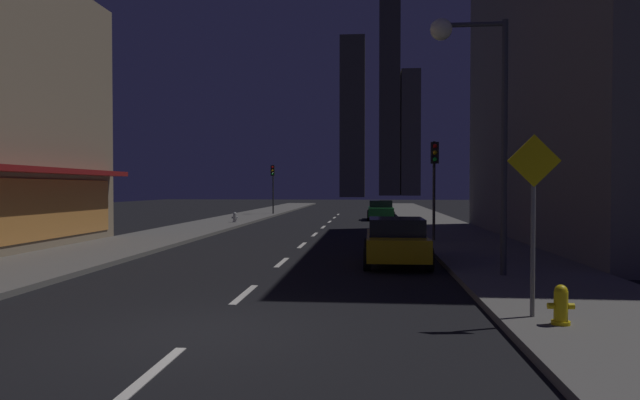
{
  "coord_description": "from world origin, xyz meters",
  "views": [
    {
      "loc": [
        2.78,
        -8.7,
        2.39
      ],
      "look_at": [
        0.0,
        21.83,
        1.69
      ],
      "focal_mm": 30.61,
      "sensor_mm": 36.0,
      "label": 1
    }
  ],
  "objects_px": {
    "traffic_light_far_left": "(273,178)",
    "street_lamp_right": "(472,83)",
    "fire_hydrant_yellow_near": "(561,306)",
    "fire_hydrant_far_left": "(235,218)",
    "car_parked_far": "(381,210)",
    "traffic_light_near_right": "(434,169)",
    "car_parked_near": "(396,241)",
    "pedestrian_crossing_sign": "(533,209)"
  },
  "relations": [
    {
      "from": "fire_hydrant_yellow_near",
      "to": "street_lamp_right",
      "type": "height_order",
      "value": "street_lamp_right"
    },
    {
      "from": "fire_hydrant_yellow_near",
      "to": "traffic_light_far_left",
      "type": "distance_m",
      "value": 38.86
    },
    {
      "from": "fire_hydrant_far_left",
      "to": "street_lamp_right",
      "type": "xyz_separation_m",
      "value": [
        11.28,
        -20.24,
        4.61
      ]
    },
    {
      "from": "traffic_light_far_left",
      "to": "fire_hydrant_yellow_near",
      "type": "bearing_deg",
      "value": -72.9
    },
    {
      "from": "car_parked_near",
      "to": "pedestrian_crossing_sign",
      "type": "bearing_deg",
      "value": -74.74
    },
    {
      "from": "traffic_light_far_left",
      "to": "pedestrian_crossing_sign",
      "type": "height_order",
      "value": "traffic_light_far_left"
    },
    {
      "from": "car_parked_near",
      "to": "fire_hydrant_far_left",
      "type": "bearing_deg",
      "value": 118.49
    },
    {
      "from": "traffic_light_far_left",
      "to": "pedestrian_crossing_sign",
      "type": "relative_size",
      "value": 1.33
    },
    {
      "from": "traffic_light_near_right",
      "to": "pedestrian_crossing_sign",
      "type": "bearing_deg",
      "value": -89.58
    },
    {
      "from": "fire_hydrant_far_left",
      "to": "traffic_light_near_right",
      "type": "height_order",
      "value": "traffic_light_near_right"
    },
    {
      "from": "car_parked_near",
      "to": "pedestrian_crossing_sign",
      "type": "xyz_separation_m",
      "value": [
        2.0,
        -7.33,
        1.28
      ]
    },
    {
      "from": "pedestrian_crossing_sign",
      "to": "fire_hydrant_far_left",
      "type": "bearing_deg",
      "value": 114.85
    },
    {
      "from": "car_parked_near",
      "to": "fire_hydrant_far_left",
      "type": "height_order",
      "value": "car_parked_near"
    },
    {
      "from": "pedestrian_crossing_sign",
      "to": "car_parked_near",
      "type": "bearing_deg",
      "value": 105.26
    },
    {
      "from": "traffic_light_near_right",
      "to": "traffic_light_far_left",
      "type": "xyz_separation_m",
      "value": [
        -11.0,
        22.93,
        0.0
      ]
    },
    {
      "from": "fire_hydrant_yellow_near",
      "to": "traffic_light_near_right",
      "type": "relative_size",
      "value": 0.16
    },
    {
      "from": "traffic_light_far_left",
      "to": "traffic_light_near_right",
      "type": "bearing_deg",
      "value": -64.38
    },
    {
      "from": "traffic_light_far_left",
      "to": "pedestrian_crossing_sign",
      "type": "bearing_deg",
      "value": -73.1
    },
    {
      "from": "fire_hydrant_far_left",
      "to": "pedestrian_crossing_sign",
      "type": "bearing_deg",
      "value": -65.15
    },
    {
      "from": "car_parked_near",
      "to": "street_lamp_right",
      "type": "height_order",
      "value": "street_lamp_right"
    },
    {
      "from": "fire_hydrant_yellow_near",
      "to": "traffic_light_far_left",
      "type": "height_order",
      "value": "traffic_light_far_left"
    },
    {
      "from": "traffic_light_near_right",
      "to": "traffic_light_far_left",
      "type": "relative_size",
      "value": 1.0
    },
    {
      "from": "traffic_light_near_right",
      "to": "fire_hydrant_far_left",
      "type": "bearing_deg",
      "value": 135.41
    },
    {
      "from": "fire_hydrant_yellow_near",
      "to": "fire_hydrant_far_left",
      "type": "distance_m",
      "value": 27.96
    },
    {
      "from": "fire_hydrant_far_left",
      "to": "street_lamp_right",
      "type": "relative_size",
      "value": 0.1
    },
    {
      "from": "traffic_light_far_left",
      "to": "street_lamp_right",
      "type": "bearing_deg",
      "value": -71.19
    },
    {
      "from": "traffic_light_near_right",
      "to": "pedestrian_crossing_sign",
      "type": "height_order",
      "value": "traffic_light_near_right"
    },
    {
      "from": "fire_hydrant_far_left",
      "to": "traffic_light_near_right",
      "type": "relative_size",
      "value": 0.16
    },
    {
      "from": "traffic_light_far_left",
      "to": "pedestrian_crossing_sign",
      "type": "distance_m",
      "value": 38.2
    },
    {
      "from": "car_parked_far",
      "to": "traffic_light_near_right",
      "type": "distance_m",
      "value": 17.6
    },
    {
      "from": "car_parked_far",
      "to": "street_lamp_right",
      "type": "relative_size",
      "value": 0.64
    },
    {
      "from": "car_parked_far",
      "to": "traffic_light_far_left",
      "type": "xyz_separation_m",
      "value": [
        -9.1,
        5.61,
        2.45
      ]
    },
    {
      "from": "car_parked_near",
      "to": "traffic_light_far_left",
      "type": "bearing_deg",
      "value": 107.31
    },
    {
      "from": "car_parked_far",
      "to": "traffic_light_near_right",
      "type": "bearing_deg",
      "value": -83.74
    },
    {
      "from": "car_parked_near",
      "to": "traffic_light_near_right",
      "type": "xyz_separation_m",
      "value": [
        1.9,
        6.27,
        2.45
      ]
    },
    {
      "from": "traffic_light_far_left",
      "to": "street_lamp_right",
      "type": "xyz_separation_m",
      "value": [
        10.88,
        -31.94,
        1.87
      ]
    },
    {
      "from": "fire_hydrant_yellow_near",
      "to": "traffic_light_far_left",
      "type": "relative_size",
      "value": 0.16
    },
    {
      "from": "car_parked_near",
      "to": "pedestrian_crossing_sign",
      "type": "height_order",
      "value": "pedestrian_crossing_sign"
    },
    {
      "from": "fire_hydrant_yellow_near",
      "to": "pedestrian_crossing_sign",
      "type": "height_order",
      "value": "pedestrian_crossing_sign"
    },
    {
      "from": "fire_hydrant_yellow_near",
      "to": "traffic_light_near_right",
      "type": "height_order",
      "value": "traffic_light_near_right"
    },
    {
      "from": "car_parked_far",
      "to": "traffic_light_far_left",
      "type": "bearing_deg",
      "value": 148.33
    },
    {
      "from": "street_lamp_right",
      "to": "car_parked_near",
      "type": "bearing_deg",
      "value": 123.01
    }
  ]
}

